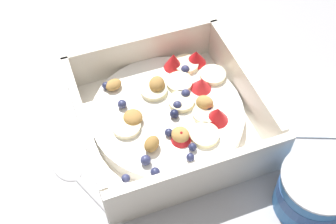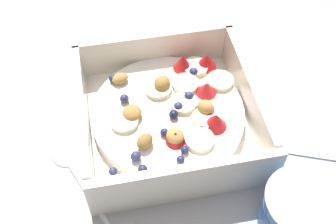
{
  "view_description": "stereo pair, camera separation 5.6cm",
  "coord_description": "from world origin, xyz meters",
  "px_view_note": "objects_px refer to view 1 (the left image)",
  "views": [
    {
      "loc": [
        0.12,
        0.33,
        0.47
      ],
      "look_at": [
        0.0,
        0.0,
        0.03
      ],
      "focal_mm": 45.98,
      "sensor_mm": 36.0,
      "label": 1
    },
    {
      "loc": [
        0.07,
        0.34,
        0.47
      ],
      "look_at": [
        0.0,
        0.0,
        0.03
      ],
      "focal_mm": 45.98,
      "sensor_mm": 36.0,
      "label": 2
    }
  ],
  "objects_px": {
    "fruit_bowl": "(169,115)",
    "folded_napkin": "(318,103)",
    "yogurt_cup": "(313,192)",
    "spoon": "(79,180)"
  },
  "relations": [
    {
      "from": "fruit_bowl",
      "to": "yogurt_cup",
      "type": "xyz_separation_m",
      "value": [
        -0.11,
        0.17,
        0.01
      ]
    },
    {
      "from": "fruit_bowl",
      "to": "spoon",
      "type": "height_order",
      "value": "fruit_bowl"
    },
    {
      "from": "yogurt_cup",
      "to": "folded_napkin",
      "type": "bearing_deg",
      "value": -126.88
    },
    {
      "from": "spoon",
      "to": "yogurt_cup",
      "type": "bearing_deg",
      "value": 153.24
    },
    {
      "from": "spoon",
      "to": "folded_napkin",
      "type": "xyz_separation_m",
      "value": [
        -0.35,
        -0.01,
        -0.0
      ]
    },
    {
      "from": "fruit_bowl",
      "to": "spoon",
      "type": "bearing_deg",
      "value": 17.97
    },
    {
      "from": "yogurt_cup",
      "to": "folded_napkin",
      "type": "distance_m",
      "value": 0.17
    },
    {
      "from": "fruit_bowl",
      "to": "yogurt_cup",
      "type": "bearing_deg",
      "value": 123.59
    },
    {
      "from": "spoon",
      "to": "folded_napkin",
      "type": "bearing_deg",
      "value": -179.12
    },
    {
      "from": "fruit_bowl",
      "to": "folded_napkin",
      "type": "bearing_deg",
      "value": 169.57
    }
  ]
}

